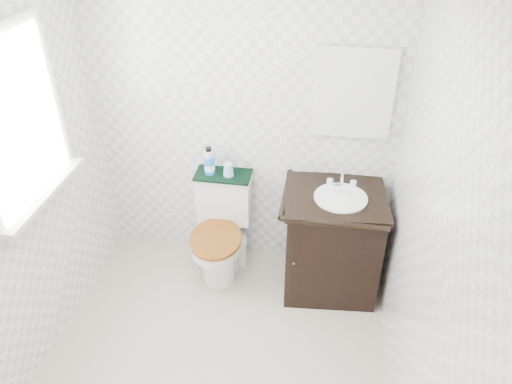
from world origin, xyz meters
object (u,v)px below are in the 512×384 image
(toilet, at_px, (222,232))
(vanity, at_px, (332,240))
(cup, at_px, (228,170))
(mouthwash_bottle, at_px, (209,162))
(trash_bin, at_px, (235,250))

(toilet, distance_m, vanity, 0.84)
(toilet, distance_m, cup, 0.52)
(toilet, height_order, mouthwash_bottle, mouthwash_bottle)
(trash_bin, bearing_deg, vanity, -9.11)
(trash_bin, xyz_separation_m, mouthwash_bottle, (-0.18, 0.06, 0.76))
(trash_bin, bearing_deg, cup, 128.26)
(trash_bin, xyz_separation_m, cup, (-0.04, 0.05, 0.71))
(mouthwash_bottle, bearing_deg, vanity, -11.01)
(toilet, xyz_separation_m, mouthwash_bottle, (-0.10, 0.12, 0.55))
(toilet, distance_m, trash_bin, 0.23)
(cup, bearing_deg, vanity, -12.38)
(vanity, bearing_deg, trash_bin, 170.89)
(vanity, bearing_deg, cup, 167.62)
(vanity, distance_m, trash_bin, 0.81)
(mouthwash_bottle, height_order, cup, mouthwash_bottle)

